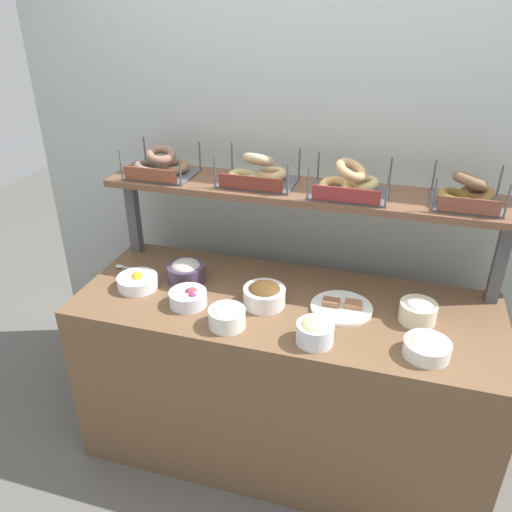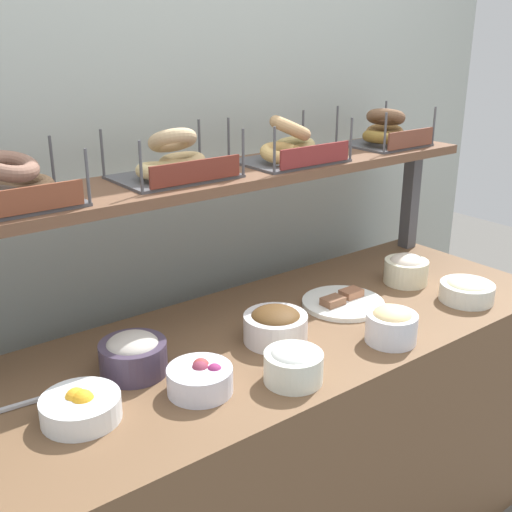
{
  "view_description": "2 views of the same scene",
  "coord_description": "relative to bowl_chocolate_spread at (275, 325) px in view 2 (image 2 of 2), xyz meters",
  "views": [
    {
      "loc": [
        0.41,
        -1.83,
        2.06
      ],
      "look_at": [
        -0.15,
        0.07,
        1.02
      ],
      "focal_mm": 35.95,
      "sensor_mm": 36.0,
      "label": 1
    },
    {
      "loc": [
        -1.11,
        -1.28,
        1.69
      ],
      "look_at": [
        -0.06,
        0.08,
        1.07
      ],
      "focal_mm": 44.34,
      "sensor_mm": 36.0,
      "label": 2
    }
  ],
  "objects": [
    {
      "name": "back_wall",
      "position": [
        0.09,
        0.59,
        0.3
      ],
      "size": [
        3.03,
        0.06,
        2.4
      ],
      "primitive_type": "cube",
      "color": "#A7B0A9",
      "rests_on": "ground_plane"
    },
    {
      "name": "deli_counter",
      "position": [
        0.09,
        0.04,
        -0.47
      ],
      "size": [
        1.83,
        0.7,
        0.85
      ],
      "primitive_type": "cube",
      "color": "brown",
      "rests_on": "ground_plane"
    },
    {
      "name": "shelf_riser_right",
      "position": [
        0.94,
        0.31,
        0.15
      ],
      "size": [
        0.05,
        0.05,
        0.4
      ],
      "primitive_type": "cube",
      "color": "#4C4C51",
      "rests_on": "deli_counter"
    },
    {
      "name": "upper_shelf",
      "position": [
        0.09,
        0.31,
        0.37
      ],
      "size": [
        1.79,
        0.32,
        0.03
      ],
      "primitive_type": "cube",
      "color": "brown",
      "rests_on": "shelf_riser_left"
    },
    {
      "name": "bowl_chocolate_spread",
      "position": [
        0.0,
        0.0,
        0.0
      ],
      "size": [
        0.18,
        0.18,
        0.1
      ],
      "color": "silver",
      "rests_on": "deli_counter"
    },
    {
      "name": "bowl_egg_salad",
      "position": [
        0.26,
        -0.2,
        0.0
      ],
      "size": [
        0.14,
        0.14,
        0.11
      ],
      "color": "white",
      "rests_on": "deli_counter"
    },
    {
      "name": "bowl_fruit_salad",
      "position": [
        -0.59,
        -0.03,
        -0.02
      ],
      "size": [
        0.18,
        0.18,
        0.07
      ],
      "color": "white",
      "rests_on": "deli_counter"
    },
    {
      "name": "bowl_potato_salad",
      "position": [
        0.63,
        0.06,
        0.0
      ],
      "size": [
        0.15,
        0.15,
        0.1
      ],
      "color": "beige",
      "rests_on": "deli_counter"
    },
    {
      "name": "bowl_scallion_spread",
      "position": [
        0.67,
        -0.16,
        -0.01
      ],
      "size": [
        0.17,
        0.17,
        0.08
      ],
      "color": "white",
      "rests_on": "deli_counter"
    },
    {
      "name": "bowl_beet_salad",
      "position": [
        -0.31,
        -0.09,
        -0.01
      ],
      "size": [
        0.16,
        0.16,
        0.08
      ],
      "color": "white",
      "rests_on": "deli_counter"
    },
    {
      "name": "bowl_tuna_salad",
      "position": [
        -0.4,
        0.09,
        0.0
      ],
      "size": [
        0.17,
        0.17,
        0.11
      ],
      "color": "#41354A",
      "rests_on": "deli_counter"
    },
    {
      "name": "bowl_cream_cheese",
      "position": [
        -0.1,
        -0.19,
        -0.0
      ],
      "size": [
        0.15,
        0.15,
        0.1
      ],
      "color": "white",
      "rests_on": "deli_counter"
    },
    {
      "name": "serving_plate_white",
      "position": [
        0.32,
        0.06,
        -0.04
      ],
      "size": [
        0.26,
        0.26,
        0.04
      ],
      "color": "white",
      "rests_on": "deli_counter"
    },
    {
      "name": "serving_spoon_near_plate",
      "position": [
        -0.72,
        0.11,
        -0.04
      ],
      "size": [
        0.18,
        0.04,
        0.01
      ],
      "color": "#B7B7BC",
      "rests_on": "deli_counter"
    },
    {
      "name": "bagel_basket_poppy",
      "position": [
        -0.58,
        0.29,
        0.43
      ],
      "size": [
        0.3,
        0.26,
        0.14
      ],
      "color": "#4C4C51",
      "rests_on": "upper_shelf"
    },
    {
      "name": "bagel_basket_plain",
      "position": [
        -0.12,
        0.32,
        0.43
      ],
      "size": [
        0.33,
        0.25,
        0.16
      ],
      "color": "#4C4C51",
      "rests_on": "upper_shelf"
    },
    {
      "name": "bagel_basket_sesame",
      "position": [
        0.29,
        0.29,
        0.43
      ],
      "size": [
        0.32,
        0.24,
        0.16
      ],
      "color": "#4C4C51",
      "rests_on": "upper_shelf"
    },
    {
      "name": "bagel_basket_cinnamon_raisin",
      "position": [
        0.76,
        0.31,
        0.43
      ],
      "size": [
        0.27,
        0.26,
        0.14
      ],
      "color": "#4C4C51",
      "rests_on": "upper_shelf"
    }
  ]
}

